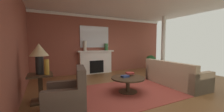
# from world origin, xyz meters

# --- Properties ---
(ground_plane) EXTENTS (8.68, 8.68, 0.00)m
(ground_plane) POSITION_xyz_m (0.00, 0.00, 0.00)
(ground_plane) COLOR brown
(wall_fireplace) EXTENTS (7.28, 0.12, 2.85)m
(wall_fireplace) POSITION_xyz_m (0.00, 3.11, 1.43)
(wall_fireplace) COLOR brown
(wall_fireplace) RESTS_ON ground_plane
(wall_window) EXTENTS (0.12, 6.70, 2.85)m
(wall_window) POSITION_xyz_m (-3.40, 0.30, 1.43)
(wall_window) COLOR brown
(wall_window) RESTS_ON ground_plane
(ceiling_panel) EXTENTS (7.28, 6.70, 0.06)m
(ceiling_panel) POSITION_xyz_m (0.00, 0.30, 2.88)
(ceiling_panel) COLOR white
(crown_moulding) EXTENTS (7.28, 0.08, 0.12)m
(crown_moulding) POSITION_xyz_m (0.00, 3.03, 2.77)
(crown_moulding) COLOR white
(area_rug) EXTENTS (3.37, 2.31, 0.01)m
(area_rug) POSITION_xyz_m (-0.58, -0.09, 0.01)
(area_rug) COLOR #993D33
(area_rug) RESTS_ON ground_plane
(fireplace) EXTENTS (1.80, 0.35, 1.13)m
(fireplace) POSITION_xyz_m (-0.49, 2.90, 0.54)
(fireplace) COLOR white
(fireplace) RESTS_ON ground_plane
(mantel_mirror) EXTENTS (1.47, 0.04, 1.04)m
(mantel_mirror) POSITION_xyz_m (-0.49, 3.02, 1.80)
(mantel_mirror) COLOR silver
(sofa) EXTENTS (1.00, 2.14, 0.85)m
(sofa) POSITION_xyz_m (1.26, -0.21, 0.30)
(sofa) COLOR tan
(sofa) RESTS_ON ground_plane
(armchair_near_window) EXTENTS (0.94, 0.94, 0.95)m
(armchair_near_window) POSITION_xyz_m (-2.40, -0.56, 0.31)
(armchair_near_window) COLOR brown
(armchair_near_window) RESTS_ON ground_plane
(coffee_table) EXTENTS (1.00, 1.00, 0.45)m
(coffee_table) POSITION_xyz_m (-0.58, -0.09, 0.34)
(coffee_table) COLOR #3D2D1E
(coffee_table) RESTS_ON ground_plane
(side_table) EXTENTS (0.56, 0.56, 0.70)m
(side_table) POSITION_xyz_m (-2.90, 0.31, 0.40)
(side_table) COLOR #3D2D1E
(side_table) RESTS_ON ground_plane
(table_lamp) EXTENTS (0.44, 0.44, 0.75)m
(table_lamp) POSITION_xyz_m (-2.90, 0.31, 1.22)
(table_lamp) COLOR black
(table_lamp) RESTS_ON side_table
(vase_mantel_left) EXTENTS (0.16, 0.16, 0.47)m
(vase_mantel_left) POSITION_xyz_m (-1.04, 2.85, 1.36)
(vase_mantel_left) COLOR beige
(vase_mantel_left) RESTS_ON fireplace
(vase_mantel_right) EXTENTS (0.18, 0.18, 0.34)m
(vase_mantel_right) POSITION_xyz_m (0.06, 2.85, 1.30)
(vase_mantel_right) COLOR #33703D
(vase_mantel_right) RESTS_ON fireplace
(vase_on_side_table) EXTENTS (0.11, 0.11, 0.37)m
(vase_on_side_table) POSITION_xyz_m (-2.75, 0.19, 0.89)
(vase_on_side_table) COLOR #B7892D
(vase_on_side_table) RESTS_ON side_table
(book_red_cover) EXTENTS (0.24, 0.17, 0.06)m
(book_red_cover) POSITION_xyz_m (-0.65, -0.04, 0.48)
(book_red_cover) COLOR navy
(book_red_cover) RESTS_ON coffee_table
(book_art_folio) EXTENTS (0.28, 0.26, 0.05)m
(book_art_folio) POSITION_xyz_m (-0.41, 0.07, 0.53)
(book_art_folio) COLOR maroon
(book_art_folio) RESTS_ON coffee_table
(potted_plant) EXTENTS (0.56, 0.56, 0.83)m
(potted_plant) POSITION_xyz_m (2.52, 2.31, 0.49)
(potted_plant) COLOR #A8754C
(potted_plant) RESTS_ON ground_plane
(column_white) EXTENTS (0.20, 0.20, 2.85)m
(column_white) POSITION_xyz_m (2.76, 1.69, 1.43)
(column_white) COLOR white
(column_white) RESTS_ON ground_plane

